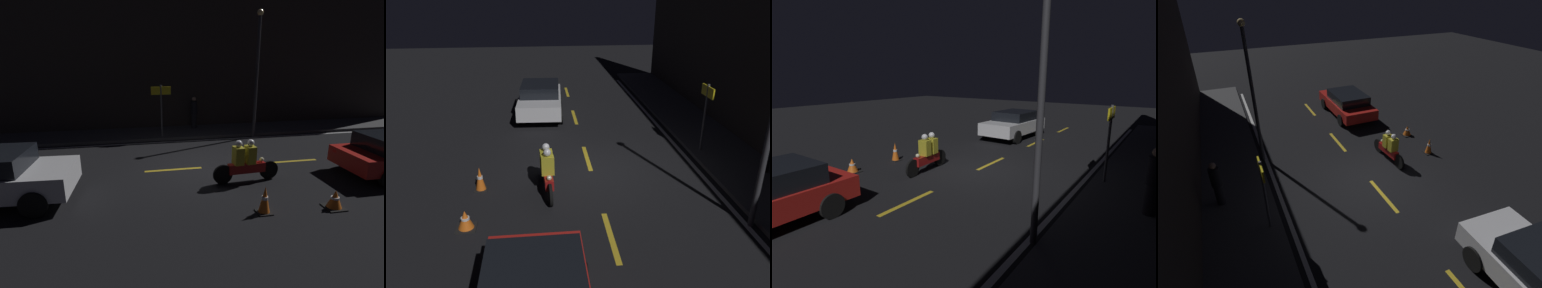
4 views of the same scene
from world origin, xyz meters
TOP-DOWN VIEW (x-y plane):
  - ground_plane at (0.00, 0.00)m, footprint 56.00×56.00m
  - raised_curb at (0.00, 4.90)m, footprint 28.00×2.35m
  - building_front at (0.00, 6.22)m, footprint 28.00×0.30m
  - lane_dash_c at (-1.00, 0.00)m, footprint 2.00×0.14m
  - lane_dash_d at (3.50, 0.00)m, footprint 2.00×0.14m
  - lane_dash_e at (8.00, 0.00)m, footprint 2.00×0.14m
  - lane_solid_kerb at (0.00, 3.47)m, footprint 25.20×0.14m
  - taxi_red at (6.44, -1.78)m, footprint 4.28×2.01m
  - motorcycle at (1.07, -1.43)m, footprint 2.19×0.40m
  - traffic_cone_near at (0.87, -3.39)m, footprint 0.38×0.38m
  - traffic_cone_mid at (2.78, -3.50)m, footprint 0.50×0.50m
  - pedestrian at (0.82, 5.43)m, footprint 0.34×0.34m
  - shop_sign at (-0.99, 4.09)m, footprint 0.90×0.08m
  - street_lamp at (3.40, 3.57)m, footprint 0.28×0.28m

SIDE VIEW (x-z plane):
  - ground_plane at x=0.00m, z-range 0.00..0.00m
  - lane_solid_kerb at x=0.00m, z-range 0.00..0.01m
  - lane_dash_c at x=-1.00m, z-range 0.00..0.01m
  - lane_dash_d at x=3.50m, z-range 0.00..0.01m
  - lane_dash_e at x=8.00m, z-range 0.00..0.01m
  - raised_curb at x=0.00m, z-range 0.00..0.13m
  - traffic_cone_mid at x=2.78m, z-range -0.01..0.49m
  - traffic_cone_near at x=0.87m, z-range -0.01..0.72m
  - motorcycle at x=1.07m, z-range -0.04..1.34m
  - taxi_red at x=6.44m, z-range 0.05..1.41m
  - pedestrian at x=0.82m, z-range 0.14..1.78m
  - shop_sign at x=-0.99m, z-range 0.62..3.02m
  - street_lamp at x=3.40m, z-range 0.36..6.12m
  - building_front at x=0.00m, z-range 0.00..7.41m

